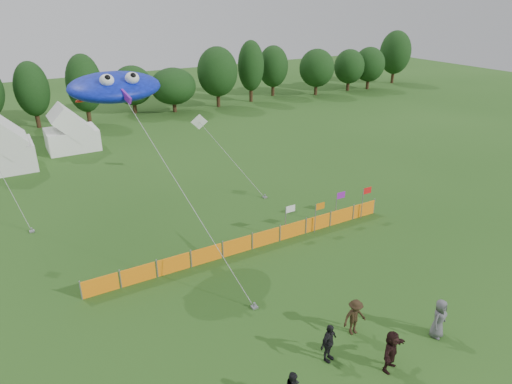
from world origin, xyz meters
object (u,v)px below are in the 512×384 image
spectator_e (439,318)px  spectator_f (391,351)px  tent_right (71,133)px  spectator_d (329,343)px  barrier_fence (252,242)px  tent_left (6,148)px  stingray_kite (114,86)px  spectator_c (355,317)px

spectator_e → spectator_f: (-3.34, -0.38, -0.02)m
tent_right → spectator_d: size_ratio=2.67×
tent_right → barrier_fence: (5.81, -25.85, -1.23)m
tent_left → spectator_d: tent_left is taller
spectator_f → stingray_kite: size_ratio=0.11×
tent_right → spectator_f: bearing=-80.9°
stingray_kite → spectator_f: bearing=-69.3°
tent_left → barrier_fence: size_ratio=0.22×
spectator_c → stingray_kite: size_ratio=0.11×
spectator_f → spectator_d: bearing=116.3°
spectator_f → stingray_kite: (-6.08, 16.06, 8.72)m
spectator_e → spectator_f: size_ratio=1.02×
tent_left → spectator_d: 34.00m
spectator_c → spectator_e: spectator_e is taller
tent_left → tent_right: tent_left is taller
spectator_d → spectator_e: bearing=-31.9°
spectator_f → stingray_kite: bearing=88.7°
spectator_c → barrier_fence: bearing=98.1°
tent_right → stingray_kite: bearing=-90.3°
spectator_d → stingray_kite: (-4.19, 14.38, 8.75)m
barrier_fence → spectator_d: (-1.74, -9.60, 0.41)m
spectator_f → barrier_fence: bearing=68.7°
spectator_e → spectator_c: bearing=131.3°
barrier_fence → spectator_d: spectator_d is taller
spectator_c → spectator_f: bearing=-88.3°
tent_left → spectator_f: 36.18m
tent_left → tent_right: (5.91, 2.96, -0.22)m
spectator_c → spectator_e: bearing=-26.7°
spectator_e → spectator_f: bearing=170.4°
tent_right → spectator_f: tent_right is taller
tent_right → spectator_c: (6.14, -34.72, -0.83)m
barrier_fence → stingray_kite: size_ratio=1.20×
spectator_d → barrier_fence: bearing=61.8°
spectator_e → barrier_fence: bearing=91.6°
spectator_c → spectator_d: spectator_d is taller
tent_left → spectator_c: bearing=-69.2°
spectator_c → spectator_d: (-2.07, -0.72, 0.01)m
barrier_fence → spectator_d: size_ratio=10.96×
tent_right → spectator_c: size_ratio=2.70×
barrier_fence → spectator_f: spectator_f is taller
spectator_d → spectator_f: bearing=-59.6°
tent_left → barrier_fence: tent_left is taller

